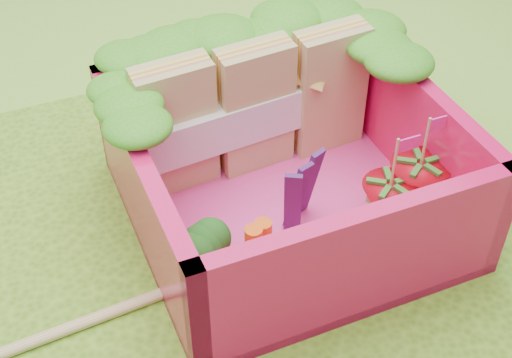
{
  "coord_description": "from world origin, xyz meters",
  "views": [
    {
      "loc": [
        -0.73,
        -2.02,
        2.24
      ],
      "look_at": [
        0.14,
        0.03,
        0.28
      ],
      "focal_mm": 50.0,
      "sensor_mm": 36.0,
      "label": 1
    }
  ],
  "objects_px": {
    "sandwich_stack": "(256,108)",
    "chopsticks": "(7,351)",
    "broccoli": "(200,256)",
    "strawberry_left": "(387,205)",
    "strawberry_right": "(417,187)",
    "bento_box": "(287,166)"
  },
  "relations": [
    {
      "from": "sandwich_stack",
      "to": "chopsticks",
      "type": "distance_m",
      "value": 1.44
    },
    {
      "from": "bento_box",
      "to": "sandwich_stack",
      "type": "relative_size",
      "value": 1.17
    },
    {
      "from": "broccoli",
      "to": "chopsticks",
      "type": "xyz_separation_m",
      "value": [
        -0.75,
        0.03,
        -0.22
      ]
    },
    {
      "from": "sandwich_stack",
      "to": "chopsticks",
      "type": "bearing_deg",
      "value": -153.55
    },
    {
      "from": "bento_box",
      "to": "strawberry_left",
      "type": "distance_m",
      "value": 0.45
    },
    {
      "from": "chopsticks",
      "to": "strawberry_left",
      "type": "bearing_deg",
      "value": -0.08
    },
    {
      "from": "strawberry_left",
      "to": "strawberry_right",
      "type": "height_order",
      "value": "strawberry_right"
    },
    {
      "from": "strawberry_left",
      "to": "broccoli",
      "type": "bearing_deg",
      "value": -178.18
    },
    {
      "from": "sandwich_stack",
      "to": "strawberry_left",
      "type": "height_order",
      "value": "sandwich_stack"
    },
    {
      "from": "broccoli",
      "to": "bento_box",
      "type": "bearing_deg",
      "value": 32.05
    },
    {
      "from": "bento_box",
      "to": "broccoli",
      "type": "height_order",
      "value": "bento_box"
    },
    {
      "from": "bento_box",
      "to": "strawberry_right",
      "type": "height_order",
      "value": "bento_box"
    },
    {
      "from": "bento_box",
      "to": "strawberry_left",
      "type": "relative_size",
      "value": 2.75
    },
    {
      "from": "strawberry_right",
      "to": "chopsticks",
      "type": "distance_m",
      "value": 1.76
    },
    {
      "from": "bento_box",
      "to": "strawberry_left",
      "type": "bearing_deg",
      "value": -40.49
    },
    {
      "from": "strawberry_left",
      "to": "sandwich_stack",
      "type": "bearing_deg",
      "value": 117.67
    },
    {
      "from": "chopsticks",
      "to": "broccoli",
      "type": "bearing_deg",
      "value": -2.18
    },
    {
      "from": "strawberry_left",
      "to": "chopsticks",
      "type": "xyz_separation_m",
      "value": [
        -1.58,
        0.0,
        -0.15
      ]
    },
    {
      "from": "broccoli",
      "to": "sandwich_stack",
      "type": "bearing_deg",
      "value": 52.39
    },
    {
      "from": "sandwich_stack",
      "to": "chopsticks",
      "type": "xyz_separation_m",
      "value": [
        -1.25,
        -0.62,
        -0.33
      ]
    },
    {
      "from": "strawberry_left",
      "to": "strawberry_right",
      "type": "relative_size",
      "value": 0.95
    },
    {
      "from": "broccoli",
      "to": "strawberry_left",
      "type": "bearing_deg",
      "value": 1.82
    }
  ]
}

